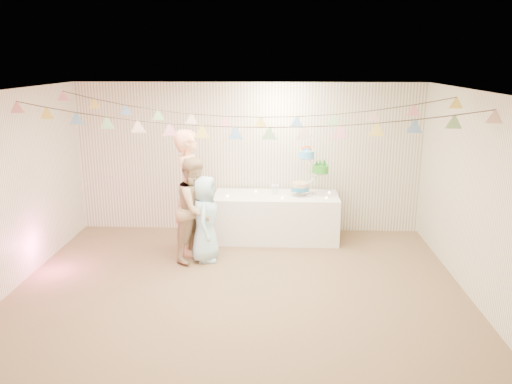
{
  "coord_description": "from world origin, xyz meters",
  "views": [
    {
      "loc": [
        0.5,
        -6.02,
        2.99
      ],
      "look_at": [
        0.2,
        0.8,
        1.15
      ],
      "focal_mm": 35.0,
      "sensor_mm": 36.0,
      "label": 1
    }
  ],
  "objects_px": {
    "cake_stand": "(310,174)",
    "person_adult_a": "(191,192)",
    "table": "(276,217)",
    "person_adult_b": "(196,209)",
    "person_child": "(205,219)"
  },
  "relations": [
    {
      "from": "table",
      "to": "person_adult_a",
      "type": "xyz_separation_m",
      "value": [
        -1.32,
        -0.64,
        0.59
      ]
    },
    {
      "from": "person_adult_a",
      "to": "person_child",
      "type": "bearing_deg",
      "value": -142.77
    },
    {
      "from": "person_adult_b",
      "to": "person_adult_a",
      "type": "bearing_deg",
      "value": 49.56
    },
    {
      "from": "table",
      "to": "person_adult_a",
      "type": "height_order",
      "value": "person_adult_a"
    },
    {
      "from": "person_adult_a",
      "to": "person_child",
      "type": "relative_size",
      "value": 1.49
    },
    {
      "from": "table",
      "to": "cake_stand",
      "type": "relative_size",
      "value": 2.68
    },
    {
      "from": "person_adult_b",
      "to": "person_child",
      "type": "height_order",
      "value": "person_adult_b"
    },
    {
      "from": "cake_stand",
      "to": "person_adult_b",
      "type": "relative_size",
      "value": 0.49
    },
    {
      "from": "person_child",
      "to": "cake_stand",
      "type": "bearing_deg",
      "value": -59.57
    },
    {
      "from": "cake_stand",
      "to": "person_adult_a",
      "type": "relative_size",
      "value": 0.39
    },
    {
      "from": "table",
      "to": "person_adult_b",
      "type": "bearing_deg",
      "value": -142.66
    },
    {
      "from": "cake_stand",
      "to": "person_adult_a",
      "type": "xyz_separation_m",
      "value": [
        -1.87,
        -0.69,
        -0.16
      ]
    },
    {
      "from": "person_adult_a",
      "to": "person_adult_b",
      "type": "relative_size",
      "value": 1.23
    },
    {
      "from": "person_adult_a",
      "to": "person_child",
      "type": "xyz_separation_m",
      "value": [
        0.26,
        -0.33,
        -0.32
      ]
    },
    {
      "from": "table",
      "to": "person_child",
      "type": "relative_size",
      "value": 1.57
    }
  ]
}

